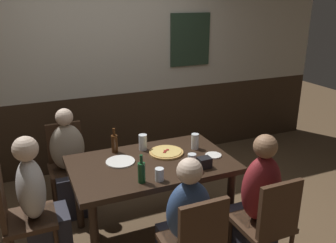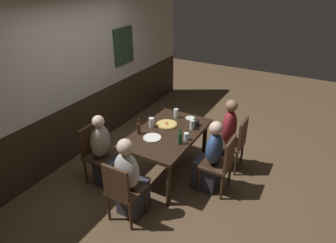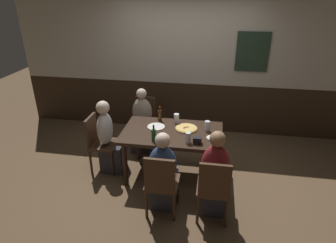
{
  "view_description": "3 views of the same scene",
  "coord_description": "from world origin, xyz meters",
  "px_view_note": "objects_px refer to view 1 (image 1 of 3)",
  "views": [
    {
      "loc": [
        -1.0,
        -2.68,
        2.12
      ],
      "look_at": [
        0.21,
        0.13,
        1.05
      ],
      "focal_mm": 38.06,
      "sensor_mm": 36.0,
      "label": 1
    },
    {
      "loc": [
        -3.29,
        -1.83,
        2.87
      ],
      "look_at": [
        -0.12,
        -0.08,
        0.99
      ],
      "focal_mm": 31.37,
      "sensor_mm": 36.0,
      "label": 2
    },
    {
      "loc": [
        0.55,
        -3.64,
        2.64
      ],
      "look_at": [
        -0.06,
        -0.01,
        0.9
      ],
      "focal_mm": 31.02,
      "sensor_mm": 36.0,
      "label": 3
    }
  ],
  "objects_px": {
    "pint_glass_pale": "(159,175)",
    "beer_bottle_brown": "(115,143)",
    "person_head_west": "(41,212)",
    "person_left_far": "(70,170)",
    "dining_table": "(152,171)",
    "chair_right_near": "(268,221)",
    "person_mid_near": "(185,234)",
    "highball_clear": "(192,163)",
    "condiment_caddy": "(204,162)",
    "beer_glass_half": "(143,143)",
    "pint_glass_amber": "(195,142)",
    "person_right_near": "(255,211)",
    "plate_white_large": "(120,162)",
    "beer_bottle_green": "(142,172)",
    "chair_mid_near": "(196,242)",
    "chair_head_west": "(19,215)",
    "chair_left_far": "(67,160)",
    "pizza": "(166,152)"
  },
  "relations": [
    {
      "from": "chair_left_far",
      "to": "beer_glass_half",
      "type": "height_order",
      "value": "beer_glass_half"
    },
    {
      "from": "pizza",
      "to": "plate_white_large",
      "type": "xyz_separation_m",
      "value": [
        -0.45,
        -0.01,
        -0.01
      ]
    },
    {
      "from": "plate_white_large",
      "to": "beer_bottle_brown",
      "type": "bearing_deg",
      "value": 86.58
    },
    {
      "from": "person_mid_near",
      "to": "condiment_caddy",
      "type": "relative_size",
      "value": 9.93
    },
    {
      "from": "beer_glass_half",
      "to": "chair_head_west",
      "type": "bearing_deg",
      "value": -166.04
    },
    {
      "from": "chair_right_near",
      "to": "person_right_near",
      "type": "relative_size",
      "value": 0.75
    },
    {
      "from": "person_mid_near",
      "to": "highball_clear",
      "type": "bearing_deg",
      "value": 58.18
    },
    {
      "from": "dining_table",
      "to": "pizza",
      "type": "xyz_separation_m",
      "value": [
        0.19,
        0.12,
        0.1
      ]
    },
    {
      "from": "dining_table",
      "to": "condiment_caddy",
      "type": "xyz_separation_m",
      "value": [
        0.38,
        -0.28,
        0.14
      ]
    },
    {
      "from": "dining_table",
      "to": "chair_right_near",
      "type": "bearing_deg",
      "value": -53.79
    },
    {
      "from": "person_mid_near",
      "to": "pint_glass_pale",
      "type": "height_order",
      "value": "person_mid_near"
    },
    {
      "from": "chair_mid_near",
      "to": "person_left_far",
      "type": "distance_m",
      "value": 1.67
    },
    {
      "from": "person_left_far",
      "to": "plate_white_large",
      "type": "bearing_deg",
      "value": -57.75
    },
    {
      "from": "chair_right_near",
      "to": "chair_left_far",
      "type": "height_order",
      "value": "same"
    },
    {
      "from": "person_right_near",
      "to": "beer_bottle_brown",
      "type": "bearing_deg",
      "value": 130.21
    },
    {
      "from": "person_mid_near",
      "to": "person_head_west",
      "type": "bearing_deg",
      "value": 144.4
    },
    {
      "from": "chair_mid_near",
      "to": "pizza",
      "type": "distance_m",
      "value": 1.02
    },
    {
      "from": "chair_left_far",
      "to": "pint_glass_pale",
      "type": "bearing_deg",
      "value": -64.73
    },
    {
      "from": "dining_table",
      "to": "beer_bottle_green",
      "type": "height_order",
      "value": "beer_bottle_green"
    },
    {
      "from": "beer_glass_half",
      "to": "condiment_caddy",
      "type": "height_order",
      "value": "beer_glass_half"
    },
    {
      "from": "chair_left_far",
      "to": "person_head_west",
      "type": "xyz_separation_m",
      "value": [
        -0.34,
        -0.86,
        -0.02
      ]
    },
    {
      "from": "chair_right_near",
      "to": "condiment_caddy",
      "type": "bearing_deg",
      "value": 113.34
    },
    {
      "from": "plate_white_large",
      "to": "condiment_caddy",
      "type": "relative_size",
      "value": 2.34
    },
    {
      "from": "person_head_west",
      "to": "person_left_far",
      "type": "bearing_deg",
      "value": 63.89
    },
    {
      "from": "chair_head_west",
      "to": "beer_bottle_green",
      "type": "distance_m",
      "value": 1.03
    },
    {
      "from": "chair_mid_near",
      "to": "highball_clear",
      "type": "xyz_separation_m",
      "value": [
        0.25,
        0.57,
        0.31
      ]
    },
    {
      "from": "chair_mid_near",
      "to": "beer_bottle_brown",
      "type": "bearing_deg",
      "value": 101.51
    },
    {
      "from": "person_head_west",
      "to": "condiment_caddy",
      "type": "xyz_separation_m",
      "value": [
        1.34,
        -0.28,
        0.3
      ]
    },
    {
      "from": "dining_table",
      "to": "pint_glass_amber",
      "type": "distance_m",
      "value": 0.53
    },
    {
      "from": "person_right_near",
      "to": "beer_bottle_green",
      "type": "bearing_deg",
      "value": 155.12
    },
    {
      "from": "chair_mid_near",
      "to": "chair_head_west",
      "type": "bearing_deg",
      "value": 142.81
    },
    {
      "from": "chair_mid_near",
      "to": "pint_glass_amber",
      "type": "height_order",
      "value": "pint_glass_amber"
    },
    {
      "from": "person_left_far",
      "to": "plate_white_large",
      "type": "height_order",
      "value": "person_left_far"
    },
    {
      "from": "dining_table",
      "to": "pint_glass_amber",
      "type": "relative_size",
      "value": 9.55
    },
    {
      "from": "pint_glass_pale",
      "to": "beer_glass_half",
      "type": "bearing_deg",
      "value": 82.38
    },
    {
      "from": "person_right_near",
      "to": "condiment_caddy",
      "type": "distance_m",
      "value": 0.57
    },
    {
      "from": "pint_glass_amber",
      "to": "beer_glass_half",
      "type": "bearing_deg",
      "value": 159.5
    },
    {
      "from": "person_right_near",
      "to": "plate_white_large",
      "type": "bearing_deg",
      "value": 137.88
    },
    {
      "from": "highball_clear",
      "to": "beer_bottle_brown",
      "type": "relative_size",
      "value": 0.62
    },
    {
      "from": "dining_table",
      "to": "chair_right_near",
      "type": "distance_m",
      "value": 1.07
    },
    {
      "from": "beer_glass_half",
      "to": "person_mid_near",
      "type": "bearing_deg",
      "value": -91.25
    },
    {
      "from": "person_left_far",
      "to": "highball_clear",
      "type": "relative_size",
      "value": 7.46
    },
    {
      "from": "chair_head_west",
      "to": "person_head_west",
      "type": "bearing_deg",
      "value": 0.0
    },
    {
      "from": "chair_left_far",
      "to": "highball_clear",
      "type": "bearing_deg",
      "value": -52.22
    },
    {
      "from": "chair_right_near",
      "to": "pint_glass_pale",
      "type": "relative_size",
      "value": 8.44
    },
    {
      "from": "pint_glass_pale",
      "to": "beer_bottle_brown",
      "type": "xyz_separation_m",
      "value": [
        -0.18,
        0.67,
        0.05
      ]
    },
    {
      "from": "chair_right_near",
      "to": "person_left_far",
      "type": "height_order",
      "value": "person_left_far"
    },
    {
      "from": "person_right_near",
      "to": "pint_glass_pale",
      "type": "xyz_separation_m",
      "value": [
        -0.69,
        0.35,
        0.29
      ]
    },
    {
      "from": "highball_clear",
      "to": "person_right_near",
      "type": "bearing_deg",
      "value": -48.0
    },
    {
      "from": "chair_head_west",
      "to": "pint_glass_pale",
      "type": "relative_size",
      "value": 8.44
    }
  ]
}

